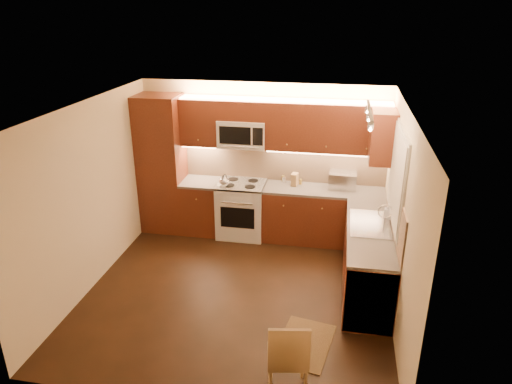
% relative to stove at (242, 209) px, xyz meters
% --- Properties ---
extents(floor, '(4.00, 4.00, 0.01)m').
position_rel_stove_xyz_m(floor, '(0.30, -1.68, -0.46)').
color(floor, black).
rests_on(floor, ground).
extents(ceiling, '(4.00, 4.00, 0.01)m').
position_rel_stove_xyz_m(ceiling, '(0.30, -1.68, 2.04)').
color(ceiling, beige).
rests_on(ceiling, ground).
extents(wall_back, '(4.00, 0.01, 2.50)m').
position_rel_stove_xyz_m(wall_back, '(0.30, 0.32, 0.79)').
color(wall_back, beige).
rests_on(wall_back, ground).
extents(wall_front, '(4.00, 0.01, 2.50)m').
position_rel_stove_xyz_m(wall_front, '(0.30, -3.67, 0.79)').
color(wall_front, beige).
rests_on(wall_front, ground).
extents(wall_left, '(0.01, 4.00, 2.50)m').
position_rel_stove_xyz_m(wall_left, '(-1.70, -1.68, 0.79)').
color(wall_left, beige).
rests_on(wall_left, ground).
extents(wall_right, '(0.01, 4.00, 2.50)m').
position_rel_stove_xyz_m(wall_right, '(2.30, -1.68, 0.79)').
color(wall_right, beige).
rests_on(wall_right, ground).
extents(pantry, '(0.70, 0.60, 2.30)m').
position_rel_stove_xyz_m(pantry, '(-1.35, 0.02, 0.69)').
color(pantry, '#411A0E').
rests_on(pantry, floor).
extents(base_cab_back_left, '(0.62, 0.60, 0.86)m').
position_rel_stove_xyz_m(base_cab_back_left, '(-0.69, 0.02, -0.03)').
color(base_cab_back_left, '#411A0E').
rests_on(base_cab_back_left, floor).
extents(counter_back_left, '(0.62, 0.60, 0.04)m').
position_rel_stove_xyz_m(counter_back_left, '(-0.69, 0.02, 0.42)').
color(counter_back_left, '#3D3937').
rests_on(counter_back_left, base_cab_back_left).
extents(base_cab_back_right, '(1.92, 0.60, 0.86)m').
position_rel_stove_xyz_m(base_cab_back_right, '(1.34, 0.02, -0.03)').
color(base_cab_back_right, '#411A0E').
rests_on(base_cab_back_right, floor).
extents(counter_back_right, '(1.92, 0.60, 0.04)m').
position_rel_stove_xyz_m(counter_back_right, '(1.34, 0.02, 0.42)').
color(counter_back_right, '#3D3937').
rests_on(counter_back_right, base_cab_back_right).
extents(base_cab_right, '(0.60, 2.00, 0.86)m').
position_rel_stove_xyz_m(base_cab_right, '(2.00, -1.28, -0.03)').
color(base_cab_right, '#411A0E').
rests_on(base_cab_right, floor).
extents(counter_right, '(0.60, 2.00, 0.04)m').
position_rel_stove_xyz_m(counter_right, '(2.00, -1.28, 0.42)').
color(counter_right, '#3D3937').
rests_on(counter_right, base_cab_right).
extents(dishwasher, '(0.58, 0.60, 0.84)m').
position_rel_stove_xyz_m(dishwasher, '(2.00, -1.98, -0.03)').
color(dishwasher, silver).
rests_on(dishwasher, floor).
extents(backsplash_back, '(3.30, 0.02, 0.60)m').
position_rel_stove_xyz_m(backsplash_back, '(0.65, 0.31, 0.74)').
color(backsplash_back, tan).
rests_on(backsplash_back, wall_back).
extents(backsplash_right, '(0.02, 2.00, 0.60)m').
position_rel_stove_xyz_m(backsplash_right, '(2.29, -1.28, 0.74)').
color(backsplash_right, tan).
rests_on(backsplash_right, wall_right).
extents(upper_cab_back_left, '(0.62, 0.35, 0.75)m').
position_rel_stove_xyz_m(upper_cab_back_left, '(-0.69, 0.15, 1.42)').
color(upper_cab_back_left, '#411A0E').
rests_on(upper_cab_back_left, wall_back).
extents(upper_cab_back_right, '(1.92, 0.35, 0.75)m').
position_rel_stove_xyz_m(upper_cab_back_right, '(1.34, 0.15, 1.42)').
color(upper_cab_back_right, '#411A0E').
rests_on(upper_cab_back_right, wall_back).
extents(upper_cab_bridge, '(0.76, 0.35, 0.31)m').
position_rel_stove_xyz_m(upper_cab_bridge, '(0.00, 0.15, 1.63)').
color(upper_cab_bridge, '#411A0E').
rests_on(upper_cab_bridge, wall_back).
extents(upper_cab_right_corner, '(0.35, 0.50, 0.75)m').
position_rel_stove_xyz_m(upper_cab_right_corner, '(2.12, -0.28, 1.42)').
color(upper_cab_right_corner, '#411A0E').
rests_on(upper_cab_right_corner, wall_right).
extents(stove, '(0.76, 0.65, 0.92)m').
position_rel_stove_xyz_m(stove, '(0.00, 0.00, 0.00)').
color(stove, silver).
rests_on(stove, floor).
extents(microwave, '(0.76, 0.38, 0.44)m').
position_rel_stove_xyz_m(microwave, '(0.00, 0.14, 1.26)').
color(microwave, silver).
rests_on(microwave, wall_back).
extents(window_frame, '(0.03, 1.44, 1.24)m').
position_rel_stove_xyz_m(window_frame, '(2.29, -1.12, 1.14)').
color(window_frame, silver).
rests_on(window_frame, wall_right).
extents(window_blinds, '(0.02, 1.36, 1.16)m').
position_rel_stove_xyz_m(window_blinds, '(2.27, -1.12, 1.14)').
color(window_blinds, silver).
rests_on(window_blinds, wall_right).
extents(sink, '(0.52, 0.86, 0.15)m').
position_rel_stove_xyz_m(sink, '(2.00, -1.12, 0.52)').
color(sink, silver).
rests_on(sink, counter_right).
extents(faucet, '(0.20, 0.04, 0.30)m').
position_rel_stove_xyz_m(faucet, '(2.18, -1.12, 0.59)').
color(faucet, silver).
rests_on(faucet, counter_right).
extents(track_light_bar, '(0.04, 1.20, 0.03)m').
position_rel_stove_xyz_m(track_light_bar, '(1.85, -1.27, 2.00)').
color(track_light_bar, silver).
rests_on(track_light_bar, ceiling).
extents(kettle, '(0.23, 0.23, 0.20)m').
position_rel_stove_xyz_m(kettle, '(-0.24, -0.19, 0.56)').
color(kettle, silver).
rests_on(kettle, stove).
extents(toaster_oven, '(0.44, 0.33, 0.26)m').
position_rel_stove_xyz_m(toaster_oven, '(1.61, 0.15, 0.57)').
color(toaster_oven, silver).
rests_on(toaster_oven, counter_back_right).
extents(knife_block, '(0.11, 0.16, 0.20)m').
position_rel_stove_xyz_m(knife_block, '(0.85, 0.12, 0.54)').
color(knife_block, '#9B7A46').
rests_on(knife_block, counter_back_right).
extents(spice_jar_a, '(0.05, 0.05, 0.09)m').
position_rel_stove_xyz_m(spice_jar_a, '(0.66, 0.22, 0.48)').
color(spice_jar_a, silver).
rests_on(spice_jar_a, counter_back_right).
extents(spice_jar_b, '(0.05, 0.05, 0.10)m').
position_rel_stove_xyz_m(spice_jar_b, '(0.65, 0.26, 0.49)').
color(spice_jar_b, olive).
rests_on(spice_jar_b, counter_back_right).
extents(spice_jar_c, '(0.06, 0.06, 0.10)m').
position_rel_stove_xyz_m(spice_jar_c, '(0.68, 0.21, 0.49)').
color(spice_jar_c, silver).
rests_on(spice_jar_c, counter_back_right).
extents(spice_jar_d, '(0.05, 0.05, 0.09)m').
position_rel_stove_xyz_m(spice_jar_d, '(0.95, 0.19, 0.48)').
color(spice_jar_d, olive).
rests_on(spice_jar_d, counter_back_right).
extents(soap_bottle, '(0.11, 0.11, 0.21)m').
position_rel_stove_xyz_m(soap_bottle, '(2.24, -0.89, 0.55)').
color(soap_bottle, silver).
rests_on(soap_bottle, counter_right).
extents(rug, '(0.72, 0.95, 0.01)m').
position_rel_stove_xyz_m(rug, '(1.29, -2.58, -0.45)').
color(rug, black).
rests_on(rug, floor).
extents(dining_chair, '(0.45, 0.45, 0.89)m').
position_rel_stove_xyz_m(dining_chair, '(1.17, -3.29, -0.01)').
color(dining_chair, '#9B7A46').
rests_on(dining_chair, floor).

